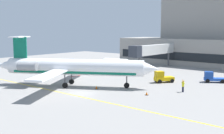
% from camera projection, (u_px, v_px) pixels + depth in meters
% --- Properties ---
extents(ground, '(120.00, 120.00, 0.11)m').
position_uv_depth(ground, '(80.00, 94.00, 44.03)').
color(ground, gray).
extents(jet_bridge_east, '(2.40, 17.75, 6.00)m').
position_uv_depth(jet_bridge_east, '(152.00, 50.00, 70.52)').
color(jet_bridge_east, silver).
rests_on(jet_bridge_east, ground).
extents(regional_jet, '(26.26, 21.79, 8.49)m').
position_uv_depth(regional_jet, '(72.00, 67.00, 49.09)').
color(regional_jet, white).
rests_on(regional_jet, ground).
extents(baggage_tug, '(3.23, 3.76, 2.11)m').
position_uv_depth(baggage_tug, '(163.00, 77.00, 52.77)').
color(baggage_tug, '#E5B20C').
rests_on(baggage_tug, ground).
extents(pushback_tractor, '(3.94, 3.51, 2.23)m').
position_uv_depth(pushback_tractor, '(72.00, 64.00, 71.84)').
color(pushback_tractor, '#1E4CB2').
rests_on(pushback_tractor, ground).
extents(belt_loader, '(3.97, 3.14, 1.97)m').
position_uv_depth(belt_loader, '(212.00, 77.00, 52.99)').
color(belt_loader, '#1E4CB2').
rests_on(belt_loader, ground).
extents(fuel_tank, '(7.88, 3.10, 2.34)m').
position_uv_depth(fuel_tank, '(115.00, 62.00, 73.33)').
color(fuel_tank, white).
rests_on(fuel_tank, ground).
extents(marshaller, '(0.76, 0.49, 1.91)m').
position_uv_depth(marshaller, '(183.00, 86.00, 44.79)').
color(marshaller, '#191E33').
rests_on(marshaller, ground).
extents(safety_cone_alpha, '(0.47, 0.47, 0.55)m').
position_uv_depth(safety_cone_alpha, '(147.00, 93.00, 42.74)').
color(safety_cone_alpha, orange).
rests_on(safety_cone_alpha, ground).
extents(safety_cone_bravo, '(0.47, 0.47, 0.55)m').
position_uv_depth(safety_cone_bravo, '(96.00, 87.00, 47.12)').
color(safety_cone_bravo, orange).
rests_on(safety_cone_bravo, ground).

